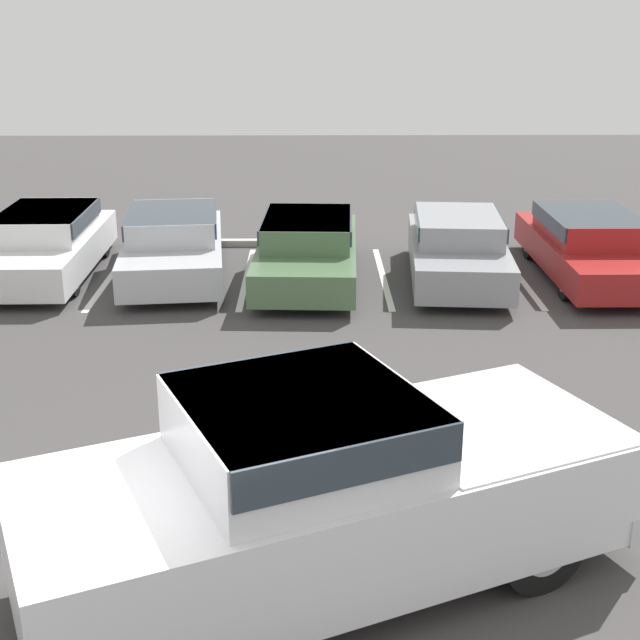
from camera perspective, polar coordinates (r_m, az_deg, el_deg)
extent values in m
plane|color=#423F3F|center=(8.34, -8.00, -17.32)|extent=(60.00, 60.00, 0.00)
cube|color=white|center=(17.70, -13.31, 2.64)|extent=(0.12, 4.15, 0.01)
cube|color=white|center=(17.32, -4.72, 2.74)|extent=(0.12, 4.15, 0.01)
cube|color=white|center=(17.33, 4.06, 2.77)|extent=(0.12, 4.15, 0.01)
cube|color=white|center=(17.74, 12.62, 2.73)|extent=(0.12, 4.15, 0.01)
cube|color=silver|center=(8.11, 0.64, -11.74)|extent=(5.85, 4.13, 1.00)
cube|color=silver|center=(7.62, -1.21, -7.00)|extent=(2.58, 2.56, 0.61)
cube|color=#2D3842|center=(7.56, -1.22, -6.07)|extent=(2.57, 2.60, 0.34)
cube|color=silver|center=(8.68, 11.07, -6.54)|extent=(2.67, 2.66, 0.14)
cube|color=silver|center=(9.58, 15.38, -9.84)|extent=(1.05, 2.04, 0.28)
cylinder|color=black|center=(9.62, 7.38, -8.73)|extent=(0.96, 0.67, 0.90)
cylinder|color=#ADADB2|center=(9.62, 7.38, -8.73)|extent=(0.59, 0.52, 0.50)
cylinder|color=black|center=(8.41, 13.72, -13.64)|extent=(0.96, 0.67, 0.90)
cylinder|color=#ADADB2|center=(8.41, 13.72, -13.64)|extent=(0.59, 0.52, 0.50)
cylinder|color=black|center=(8.55, -12.22, -12.93)|extent=(0.96, 0.67, 0.90)
cylinder|color=#ADADB2|center=(8.55, -12.22, -12.93)|extent=(0.59, 0.52, 0.50)
cube|color=silver|center=(18.08, -17.08, 4.21)|extent=(1.83, 4.65, 0.61)
cube|color=silver|center=(18.04, -17.17, 5.97)|extent=(1.60, 2.43, 0.49)
cube|color=#2D3842|center=(18.02, -17.20, 6.27)|extent=(1.67, 2.38, 0.29)
cylinder|color=black|center=(16.68, -15.66, 2.50)|extent=(0.22, 0.61, 0.61)
cylinder|color=#ADADB2|center=(16.68, -15.66, 2.50)|extent=(0.23, 0.34, 0.34)
cylinder|color=black|center=(19.20, -13.77, 4.85)|extent=(0.22, 0.61, 0.61)
cylinder|color=#ADADB2|center=(19.20, -13.77, 4.85)|extent=(0.23, 0.34, 0.34)
cylinder|color=black|center=(19.59, -18.19, 4.72)|extent=(0.22, 0.61, 0.61)
cylinder|color=#ADADB2|center=(19.59, -18.19, 4.72)|extent=(0.23, 0.34, 0.34)
cube|color=#B7BABF|center=(17.46, -9.34, 4.31)|extent=(2.29, 4.68, 0.60)
cube|color=#B7BABF|center=(17.42, -9.42, 6.10)|extent=(1.85, 2.50, 0.48)
cube|color=#2D3842|center=(17.40, -9.44, 6.41)|extent=(1.91, 2.46, 0.29)
cylinder|color=black|center=(16.22, -6.72, 2.70)|extent=(0.30, 0.67, 0.65)
cylinder|color=#ADADB2|center=(16.22, -6.72, 2.70)|extent=(0.28, 0.38, 0.36)
cylinder|color=black|center=(16.31, -12.26, 2.47)|extent=(0.30, 0.67, 0.65)
cylinder|color=#ADADB2|center=(16.31, -12.26, 2.47)|extent=(0.28, 0.38, 0.36)
cylinder|color=black|center=(18.75, -6.74, 4.99)|extent=(0.30, 0.67, 0.65)
cylinder|color=#ADADB2|center=(18.75, -6.74, 4.99)|extent=(0.28, 0.38, 0.36)
cylinder|color=black|center=(18.82, -11.55, 4.79)|extent=(0.30, 0.67, 0.65)
cylinder|color=#ADADB2|center=(18.82, -11.55, 4.79)|extent=(0.28, 0.38, 0.36)
cube|color=#4C6B47|center=(16.99, -0.81, 4.10)|extent=(2.03, 4.76, 0.57)
cube|color=#4C6B47|center=(16.95, -0.80, 5.87)|extent=(1.71, 2.50, 0.46)
cube|color=#2D3842|center=(16.93, -0.80, 6.17)|extent=(1.79, 2.46, 0.28)
cylinder|color=black|center=(15.71, 1.86, 2.27)|extent=(0.24, 0.66, 0.65)
cylinder|color=#ADADB2|center=(15.71, 1.86, 2.27)|extent=(0.24, 0.37, 0.36)
cylinder|color=black|center=(15.79, -3.92, 2.32)|extent=(0.24, 0.66, 0.65)
cylinder|color=#ADADB2|center=(15.79, -3.92, 2.32)|extent=(0.24, 0.37, 0.36)
cylinder|color=black|center=(18.32, 1.88, 4.78)|extent=(0.24, 0.66, 0.65)
cylinder|color=#ADADB2|center=(18.32, 1.88, 4.78)|extent=(0.24, 0.37, 0.36)
cylinder|color=black|center=(18.39, -3.09, 4.82)|extent=(0.24, 0.66, 0.65)
cylinder|color=#ADADB2|center=(18.39, -3.09, 4.82)|extent=(0.24, 0.37, 0.36)
cube|color=gray|center=(17.16, 8.77, 4.11)|extent=(2.08, 4.48, 0.62)
cube|color=gray|center=(17.11, 8.84, 5.92)|extent=(1.71, 2.38, 0.46)
cube|color=#2D3842|center=(17.09, 8.85, 6.22)|extent=(1.77, 2.34, 0.28)
cylinder|color=black|center=(16.08, 11.74, 2.27)|extent=(0.26, 0.67, 0.65)
cylinder|color=#ADADB2|center=(16.08, 11.74, 2.27)|extent=(0.25, 0.38, 0.36)
cylinder|color=black|center=(15.94, 6.40, 2.42)|extent=(0.26, 0.67, 0.65)
cylinder|color=#ADADB2|center=(15.94, 6.40, 2.42)|extent=(0.25, 0.38, 0.36)
cylinder|color=black|center=(18.49, 10.76, 4.59)|extent=(0.26, 0.67, 0.65)
cylinder|color=#ADADB2|center=(18.49, 10.76, 4.59)|extent=(0.25, 0.38, 0.36)
cylinder|color=black|center=(18.37, 6.11, 4.72)|extent=(0.26, 0.67, 0.65)
cylinder|color=#ADADB2|center=(18.37, 6.11, 4.72)|extent=(0.25, 0.38, 0.36)
cube|color=maroon|center=(17.93, 16.81, 4.10)|extent=(1.81, 4.79, 0.57)
cube|color=maroon|center=(17.89, 16.89, 5.81)|extent=(1.58, 2.49, 0.48)
cube|color=#2D3842|center=(17.87, 16.92, 6.10)|extent=(1.65, 2.44, 0.29)
cylinder|color=black|center=(16.46, 15.59, 2.39)|extent=(0.22, 0.67, 0.67)
cylinder|color=#ADADB2|center=(16.46, 15.59, 2.39)|extent=(0.23, 0.37, 0.37)
cylinder|color=black|center=(19.47, 17.77, 4.77)|extent=(0.22, 0.67, 0.67)
cylinder|color=#ADADB2|center=(19.47, 17.77, 4.77)|extent=(0.23, 0.37, 0.37)
cylinder|color=black|center=(19.04, 13.36, 4.86)|extent=(0.22, 0.67, 0.67)
cylinder|color=#ADADB2|center=(19.04, 13.36, 4.86)|extent=(0.23, 0.37, 0.37)
cube|color=#B7B2A8|center=(19.61, -4.14, 4.95)|extent=(1.60, 0.20, 0.14)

